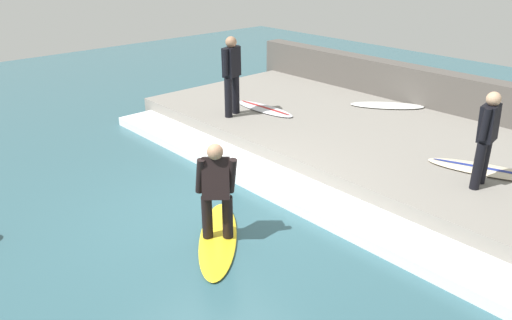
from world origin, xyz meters
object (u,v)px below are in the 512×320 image
at_px(surfboard_riding, 218,238).
at_px(surfboard_spare, 387,105).
at_px(surfer_waiting_near, 232,72).
at_px(surfboard_waiting_near, 265,109).
at_px(surfer_waiting_far, 487,135).
at_px(surfboard_waiting_far, 486,170).
at_px(surfer_riding, 216,187).

xyz_separation_m(surfboard_riding, surfboard_spare, (6.08, 1.32, 0.43)).
distance_m(surfer_waiting_near, surfboard_waiting_near, 1.24).
height_order(surfer_waiting_far, surfboard_spare, surfer_waiting_far).
height_order(surfboard_riding, surfboard_waiting_far, surfboard_waiting_far).
bearing_deg(surfer_riding, surfer_waiting_far, -29.54).
relative_size(surfboard_riding, surfer_riding, 1.33).
relative_size(surfboard_waiting_near, surfboard_spare, 1.03).
relative_size(surfer_riding, surfer_waiting_near, 0.83).
distance_m(surfer_waiting_near, surfboard_spare, 3.76).
xyz_separation_m(surfboard_riding, surfboard_waiting_far, (4.21, -1.89, 0.43)).
relative_size(surfer_waiting_near, surfboard_waiting_near, 1.02).
height_order(surfer_riding, surfer_waiting_far, surfer_waiting_far).
distance_m(surfer_riding, surfboard_waiting_near, 4.88).
height_order(surfer_waiting_far, surfboard_waiting_far, surfer_waiting_far).
xyz_separation_m(surfer_riding, surfboard_waiting_far, (4.21, -1.89, -0.40)).
distance_m(surfboard_riding, surfboard_spare, 6.23).
height_order(surfboard_riding, surfer_waiting_near, surfer_waiting_near).
xyz_separation_m(surfboard_riding, surfer_waiting_near, (3.00, 3.27, 1.37)).
distance_m(surfboard_waiting_far, surfboard_spare, 3.71).
relative_size(surfer_waiting_near, surfboard_waiting_far, 0.89).
bearing_deg(surfer_waiting_near, surfboard_waiting_near, -15.54).
distance_m(surfboard_waiting_near, surfer_waiting_far, 5.16).
bearing_deg(surfer_riding, surfboard_waiting_far, -24.15).
xyz_separation_m(surfer_waiting_far, surfboard_spare, (2.48, 3.35, -0.82)).
bearing_deg(surfer_waiting_near, surfboard_spare, -32.46).
height_order(surfer_riding, surfboard_waiting_near, surfer_riding).
relative_size(surfer_waiting_far, surfboard_spare, 0.92).
bearing_deg(surfer_waiting_far, surfer_riding, 150.46).
relative_size(surfer_riding, surfboard_waiting_far, 0.74).
xyz_separation_m(surfer_riding, surfer_waiting_far, (3.60, -2.04, 0.43)).
relative_size(surfer_riding, surfboard_waiting_near, 0.84).
bearing_deg(surfer_riding, surfboard_riding, 180.00).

